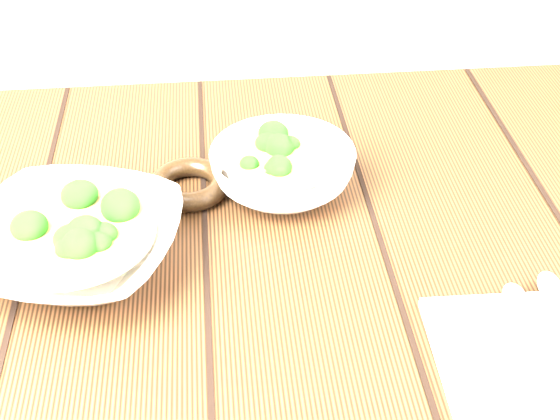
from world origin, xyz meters
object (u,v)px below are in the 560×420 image
at_px(trivet, 189,184).
at_px(soup_bowl_front, 73,243).
at_px(napkin, 539,355).
at_px(soup_bowl_back, 283,168).
at_px(table, 228,321).

bearing_deg(trivet, soup_bowl_front, -135.22).
bearing_deg(napkin, soup_bowl_front, 159.46).
bearing_deg(trivet, soup_bowl_back, -1.94).
distance_m(table, soup_bowl_back, 0.20).
bearing_deg(napkin, soup_bowl_back, 126.92).
distance_m(soup_bowl_front, napkin, 0.49).
distance_m(soup_bowl_front, trivet, 0.18).
bearing_deg(soup_bowl_back, soup_bowl_front, -153.49).
relative_size(table, napkin, 6.05).
bearing_deg(napkin, trivet, 138.60).
relative_size(trivet, napkin, 0.51).
relative_size(soup_bowl_front, soup_bowl_back, 1.38).
height_order(soup_bowl_front, soup_bowl_back, soup_bowl_front).
distance_m(soup_bowl_front, soup_bowl_back, 0.27).
relative_size(table, trivet, 11.96).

